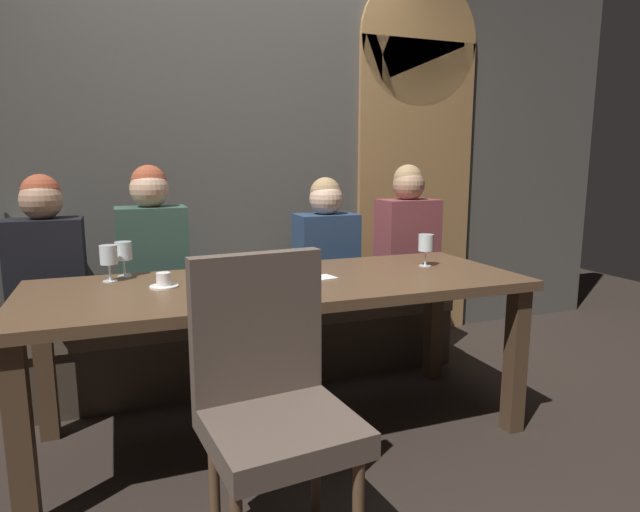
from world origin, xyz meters
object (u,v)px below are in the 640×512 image
Objects in this scene: chair_near_side at (271,390)px; diner_redhead at (46,255)px; espresso_cup at (164,281)px; wine_glass_center_front at (426,244)px; dessert_plate at (278,288)px; diner_near_end at (407,231)px; dining_table at (283,300)px; banquette_bench at (249,341)px; wine_glass_near_right at (124,253)px; diner_bearded at (152,245)px; diner_far_end at (326,241)px; fork_on_table at (308,287)px; wine_glass_far_right at (109,256)px.

diner_redhead is at bearing 118.43° from chair_near_side.
espresso_cup is (0.51, -0.64, -0.04)m from diner_redhead.
espresso_cup is at bearing -179.25° from wine_glass_center_front.
wine_glass_center_front is at bearing 16.34° from dessert_plate.
diner_redhead is 2.07m from diner_near_end.
espresso_cup reaches higher than dining_table.
wine_glass_near_right reaches higher than banquette_bench.
diner_bearded is at bearing 154.07° from wine_glass_center_front.
diner_far_end is 0.99m from fork_on_table.
chair_near_side is 1.34m from wine_glass_center_front.
diner_near_end is at bearing 0.51° from diner_bearded.
diner_far_end is 1.20m from espresso_cup.
espresso_cup is 0.50m from dessert_plate.
diner_redhead is 0.95× the size of diner_bearded.
banquette_bench is 13.16× the size of dessert_plate.
chair_near_side is at bearing -108.94° from dessert_plate.
wine_glass_near_right is at bearing 117.20° from espresso_cup.
diner_near_end is at bearing 67.82° from wine_glass_center_front.
fork_on_table is (0.58, -0.87, -0.09)m from diner_bearded.
wine_glass_near_right is 0.90m from fork_on_table.
diner_far_end is 4.43× the size of wine_glass_center_front.
dessert_plate is at bearing -141.36° from diner_near_end.
wine_glass_center_front is at bearing 5.16° from dining_table.
wine_glass_center_front is at bearing 9.30° from fork_on_table.
diner_far_end is at bearing 1.20° from diner_bearded.
diner_far_end is 6.06× the size of espresso_cup.
dining_table is at bearing -90.00° from banquette_bench.
diner_redhead is 0.95× the size of diner_near_end.
diner_far_end reaches higher than chair_near_side.
espresso_cup is 0.71× the size of fork_on_table.
dining_table is 0.89m from diner_bearded.
diner_far_end is (1.00, 0.02, -0.04)m from diner_bearded.
dessert_plate is (-0.56, -0.90, -0.04)m from diner_far_end.
diner_far_end is at bearing 55.21° from fork_on_table.
diner_bearded and diner_near_end have the same top height.
chair_near_side is 0.60m from dessert_plate.
diner_near_end reaches higher than diner_redhead.
diner_bearded is 1.00m from diner_far_end.
wine_glass_center_front reaches higher than banquette_bench.
dessert_plate reaches higher than dining_table.
diner_bearded is 1.44m from wine_glass_center_front.
wine_glass_near_right is 0.34m from espresso_cup.
dining_table is 0.82m from banquette_bench.
fork_on_table is (0.79, -0.43, -0.11)m from wine_glass_far_right.
wine_glass_near_right is at bearing 110.65° from chair_near_side.
diner_near_end is at bearing 38.64° from dessert_plate.
diner_bearded reaches higher than chair_near_side.
banquette_bench is 1.03m from dessert_plate.
wine_glass_far_right is (-0.73, -0.44, 0.63)m from banquette_bench.
diner_bearded is 4.89× the size of wine_glass_center_front.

